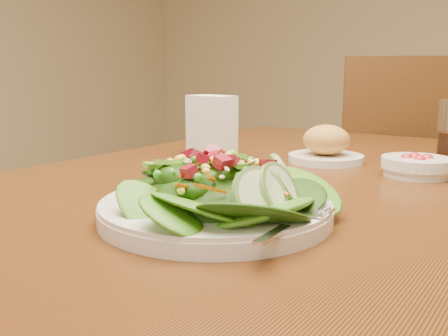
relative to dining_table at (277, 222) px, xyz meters
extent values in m
cube|color=#532F14|center=(0.00, 0.00, 0.08)|extent=(0.90, 1.40, 0.04)
cylinder|color=#482B0F|center=(-0.39, 0.64, -0.29)|extent=(0.07, 0.07, 0.71)
cube|color=#482B0F|center=(-0.03, 0.97, -0.18)|extent=(0.60, 0.60, 0.04)
cylinder|color=#482B0F|center=(0.07, 1.23, -0.43)|extent=(0.04, 0.04, 0.45)
cylinder|color=#482B0F|center=(-0.29, 1.07, -0.43)|extent=(0.04, 0.04, 0.45)
cylinder|color=#482B0F|center=(-0.13, 0.71, -0.43)|extent=(0.04, 0.04, 0.45)
cube|color=#482B0F|center=(0.06, 0.77, 0.09)|extent=(0.41, 0.21, 0.50)
cylinder|color=silver|center=(0.08, -0.32, 0.11)|extent=(0.31, 0.31, 0.02)
ellipsoid|color=#13370A|center=(0.08, -0.32, 0.14)|extent=(0.21, 0.21, 0.05)
cube|color=silver|center=(0.21, -0.35, 0.13)|extent=(0.05, 0.18, 0.01)
cylinder|color=silver|center=(0.03, 0.16, 0.11)|extent=(0.16, 0.16, 0.02)
ellipsoid|color=#C39446|center=(0.03, 0.16, 0.15)|extent=(0.10, 0.10, 0.07)
cylinder|color=silver|center=(0.23, 0.12, 0.12)|extent=(0.13, 0.13, 0.04)
sphere|color=#B41920|center=(0.25, 0.13, 0.13)|extent=(0.03, 0.03, 0.03)
sphere|color=#B41920|center=(0.22, 0.13, 0.13)|extent=(0.03, 0.03, 0.03)
sphere|color=#B41920|center=(0.21, 0.11, 0.13)|extent=(0.03, 0.03, 0.03)
sphere|color=#B41920|center=(0.24, 0.10, 0.13)|extent=(0.03, 0.03, 0.03)
cube|color=white|center=(-0.21, 0.07, 0.17)|extent=(0.11, 0.07, 0.14)
cube|color=white|center=(-0.21, 0.07, 0.18)|extent=(0.10, 0.06, 0.12)
camera|label=1|loc=(0.46, -0.85, 0.30)|focal=40.00mm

